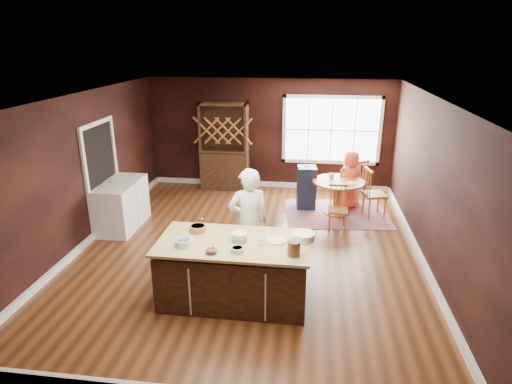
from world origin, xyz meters
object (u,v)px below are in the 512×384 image
at_px(baker, 249,222).
at_px(chair_south, 338,208).
at_px(chair_east, 375,192).
at_px(chair_north, 355,180).
at_px(layer_cake, 239,237).
at_px(high_chair, 306,187).
at_px(dryer, 128,199).
at_px(seated_woman, 350,180).
at_px(washer, 115,211).
at_px(toddler, 303,172).
at_px(dining_table, 338,190).
at_px(hutch, 225,147).
at_px(kitchen_island, 234,272).

bearing_deg(baker, chair_south, -145.84).
height_order(chair_east, chair_north, chair_east).
bearing_deg(layer_cake, high_chair, 76.71).
distance_m(chair_south, dryer, 4.24).
xyz_separation_m(seated_woman, washer, (-4.55, -1.99, -0.19)).
relative_size(layer_cake, high_chair, 0.30).
relative_size(chair_south, high_chair, 0.92).
height_order(baker, toddler, baker).
height_order(chair_south, chair_north, chair_north).
relative_size(chair_east, chair_south, 1.18).
bearing_deg(dining_table, chair_north, 62.68).
height_order(baker, hutch, hutch).
distance_m(baker, chair_east, 3.52).
xyz_separation_m(dining_table, dryer, (-4.28, -0.93, -0.06)).
xyz_separation_m(kitchen_island, toddler, (0.86, 3.79, 0.37)).
xyz_separation_m(chair_north, toddler, (-1.18, -0.48, 0.29)).
bearing_deg(high_chair, washer, -159.16).
xyz_separation_m(high_chair, dryer, (-3.61, -1.21, -0.02)).
xyz_separation_m(kitchen_island, chair_north, (2.04, 4.27, 0.08)).
xyz_separation_m(high_chair, washer, (-3.61, -1.85, -0.03)).
bearing_deg(washer, dining_table, 20.13).
xyz_separation_m(chair_east, high_chair, (-1.44, 0.29, -0.04)).
relative_size(chair_north, washer, 1.11).
distance_m(seated_woman, washer, 4.97).
height_order(chair_north, washer, chair_north).
bearing_deg(washer, chair_north, 26.97).
bearing_deg(dryer, layer_cake, -42.16).
bearing_deg(hutch, toddler, -27.39).
relative_size(chair_south, chair_north, 0.88).
height_order(high_chair, toddler, high_chair).
height_order(chair_east, washer, chair_east).
relative_size(baker, layer_cake, 6.00).
bearing_deg(baker, dryer, -49.06).
bearing_deg(dining_table, kitchen_island, -115.12).
xyz_separation_m(baker, toddler, (0.77, 3.01, -0.07)).
bearing_deg(chair_east, layer_cake, 130.29).
bearing_deg(dining_table, dryer, -167.76).
height_order(seated_woman, high_chair, seated_woman).
bearing_deg(dryer, seated_woman, 16.56).
bearing_deg(toddler, seated_woman, 4.21).
relative_size(dining_table, layer_cake, 3.73).
bearing_deg(chair_east, baker, 123.67).
xyz_separation_m(layer_cake, dryer, (-2.74, 2.48, -0.51)).
distance_m(chair_north, seated_woman, 0.45).
bearing_deg(chair_north, washer, -11.07).
xyz_separation_m(kitchen_island, chair_east, (2.39, 3.43, 0.10)).
relative_size(layer_cake, chair_east, 0.27).
distance_m(chair_north, dryer, 5.02).
bearing_deg(toddler, chair_north, 22.03).
bearing_deg(layer_cake, dryer, 137.84).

